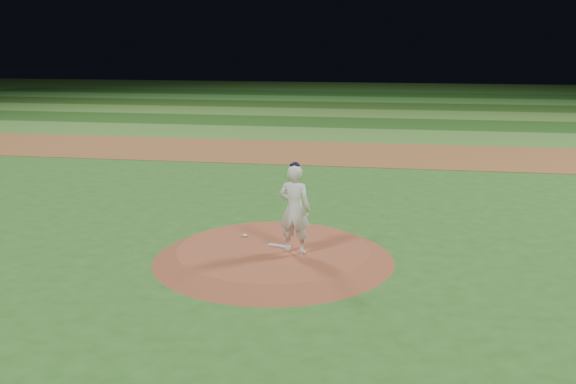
{
  "coord_description": "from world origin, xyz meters",
  "views": [
    {
      "loc": [
        2.64,
        -13.7,
        4.94
      ],
      "look_at": [
        0.0,
        2.0,
        1.1
      ],
      "focal_mm": 40.0,
      "sensor_mm": 36.0,
      "label": 1
    }
  ],
  "objects_px": {
    "pitching_rubber": "(280,246)",
    "rosin_bag": "(245,235)",
    "pitcher_on_mound": "(295,209)",
    "pitchers_mound": "(274,253)"
  },
  "relations": [
    {
      "from": "pitcher_on_mound",
      "to": "pitchers_mound",
      "type": "bearing_deg",
      "value": 159.89
    },
    {
      "from": "pitcher_on_mound",
      "to": "pitching_rubber",
      "type": "bearing_deg",
      "value": 139.95
    },
    {
      "from": "pitchers_mound",
      "to": "rosin_bag",
      "type": "distance_m",
      "value": 1.14
    },
    {
      "from": "pitching_rubber",
      "to": "rosin_bag",
      "type": "relative_size",
      "value": 4.54
    },
    {
      "from": "pitching_rubber",
      "to": "rosin_bag",
      "type": "xyz_separation_m",
      "value": [
        -0.96,
        0.6,
        0.02
      ]
    },
    {
      "from": "pitching_rubber",
      "to": "pitcher_on_mound",
      "type": "xyz_separation_m",
      "value": [
        0.4,
        -0.34,
        1.0
      ]
    },
    {
      "from": "pitchers_mound",
      "to": "rosin_bag",
      "type": "xyz_separation_m",
      "value": [
        -0.85,
        0.75,
        0.16
      ]
    },
    {
      "from": "pitching_rubber",
      "to": "pitchers_mound",
      "type": "bearing_deg",
      "value": -110.64
    },
    {
      "from": "pitchers_mound",
      "to": "pitching_rubber",
      "type": "distance_m",
      "value": 0.23
    },
    {
      "from": "pitchers_mound",
      "to": "pitcher_on_mound",
      "type": "relative_size",
      "value": 2.67
    }
  ]
}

